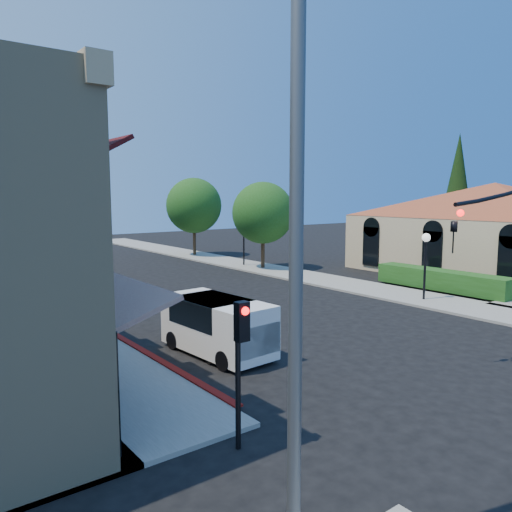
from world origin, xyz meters
TOP-DOWN VIEW (x-y plane):
  - ground at (0.00, 0.00)m, footprint 120.00×120.00m
  - sidewalk_right at (8.75, 27.00)m, footprint 3.50×50.00m
  - curb_red_strip at (-6.90, 8.00)m, footprint 0.25×10.00m
  - mission_building at (21.99, 11.50)m, footprint 30.12×30.12m
  - hedge at (11.70, 9.00)m, footprint 1.40×8.00m
  - conifer_far at (28.00, 18.00)m, footprint 3.20×3.20m
  - street_tree_a at (8.80, 22.00)m, footprint 4.56×4.56m
  - street_tree_b at (8.80, 32.00)m, footprint 4.94×4.94m
  - secondary_signal at (-8.00, 1.41)m, footprint 0.28×0.42m
  - cobra_streetlight at (-9.15, -2.00)m, footprint 3.60×0.25m
  - lamppost_left_near at (-8.50, 8.00)m, footprint 0.44×0.44m
  - lamppost_left_far at (-8.50, 22.00)m, footprint 0.44×0.44m
  - lamppost_right_near at (8.50, 8.00)m, footprint 0.44×0.44m
  - lamppost_right_far at (8.50, 24.00)m, footprint 0.44×0.44m
  - white_van at (-4.78, 7.24)m, footprint 2.18×4.50m
  - parked_car_a at (-4.80, 7.70)m, footprint 1.86×3.89m
  - parked_car_b at (-4.80, 18.65)m, footprint 1.29×3.26m
  - parked_car_c at (-6.20, 22.05)m, footprint 2.11×4.18m
  - parked_car_d at (-6.20, 29.01)m, footprint 2.56×4.93m

SIDE VIEW (x-z plane):
  - ground at x=0.00m, z-range 0.00..0.00m
  - curb_red_strip at x=-6.90m, z-range -0.03..0.03m
  - hedge at x=11.70m, z-range -0.55..0.55m
  - sidewalk_right at x=8.75m, z-range 0.00..0.12m
  - parked_car_b at x=-4.80m, z-range 0.00..1.06m
  - parked_car_c at x=-6.20m, z-range 0.00..1.16m
  - parked_car_a at x=-4.80m, z-range 0.00..1.28m
  - parked_car_d at x=-6.20m, z-range 0.00..1.33m
  - white_van at x=-4.78m, z-range 0.15..2.10m
  - secondary_signal at x=-8.00m, z-range 0.66..3.98m
  - lamppost_left_near at x=-8.50m, z-range 0.95..4.52m
  - lamppost_left_far at x=-8.50m, z-range 0.95..4.52m
  - lamppost_right_near at x=8.50m, z-range 0.95..4.52m
  - lamppost_right_far at x=8.50m, z-range 0.95..4.52m
  - mission_building at x=21.99m, z-range 0.55..6.95m
  - street_tree_a at x=8.80m, z-range 0.95..7.43m
  - street_tree_b at x=8.80m, z-range 1.03..8.05m
  - cobra_streetlight at x=-9.15m, z-range 0.61..9.92m
  - conifer_far at x=28.00m, z-range 0.86..11.86m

